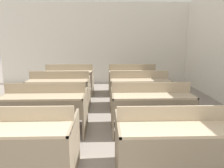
{
  "coord_description": "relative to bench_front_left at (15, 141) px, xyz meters",
  "views": [
    {
      "loc": [
        0.34,
        -0.93,
        1.57
      ],
      "look_at": [
        0.46,
        3.04,
        0.73
      ],
      "focal_mm": 35.0,
      "sensor_mm": 36.0,
      "label": 1
    }
  ],
  "objects": [
    {
      "name": "bench_back_left",
      "position": [
        -0.01,
        3.84,
        0.0
      ],
      "size": [
        1.32,
        0.81,
        0.85
      ],
      "color": "#83745D",
      "rests_on": "ground_plane"
    },
    {
      "name": "bench_third_left",
      "position": [
        -0.02,
        2.56,
        0.0
      ],
      "size": [
        1.32,
        0.81,
        0.85
      ],
      "color": "#7C6D56",
      "rests_on": "ground_plane"
    },
    {
      "name": "bench_second_left",
      "position": [
        0.01,
        1.26,
        0.0
      ],
      "size": [
        1.32,
        0.81,
        0.85
      ],
      "color": "#7C6C55",
      "rests_on": "ground_plane"
    },
    {
      "name": "bench_front_right",
      "position": [
        1.78,
        -0.04,
        0.0
      ],
      "size": [
        1.32,
        0.81,
        0.85
      ],
      "color": "#80715A",
      "rests_on": "ground_plane"
    },
    {
      "name": "bench_third_right",
      "position": [
        1.77,
        2.56,
        0.0
      ],
      "size": [
        1.32,
        0.81,
        0.85
      ],
      "color": "#80715A",
      "rests_on": "ground_plane"
    },
    {
      "name": "bench_front_left",
      "position": [
        0.0,
        0.0,
        0.0
      ],
      "size": [
        1.32,
        0.81,
        0.85
      ],
      "color": "#81715A",
      "rests_on": "ground_plane"
    },
    {
      "name": "bench_back_right",
      "position": [
        1.77,
        3.82,
        0.0
      ],
      "size": [
        1.32,
        0.81,
        0.85
      ],
      "color": "#7E6F58",
      "rests_on": "ground_plane"
    },
    {
      "name": "bench_second_right",
      "position": [
        1.77,
        1.25,
        0.0
      ],
      "size": [
        1.32,
        0.81,
        0.85
      ],
      "color": "#807059",
      "rests_on": "ground_plane"
    },
    {
      "name": "wall_back",
      "position": [
        0.66,
        5.4,
        0.93
      ],
      "size": [
        6.49,
        0.06,
        2.77
      ],
      "color": "white",
      "rests_on": "ground_plane"
    }
  ]
}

